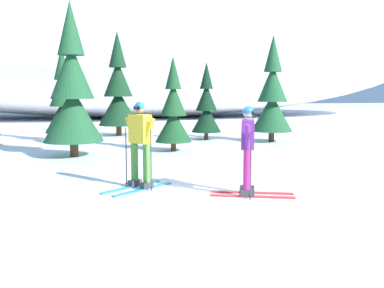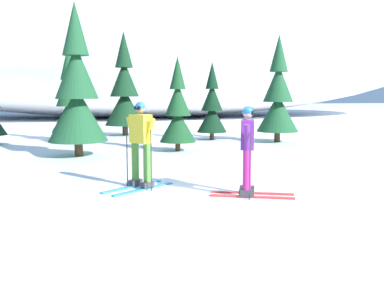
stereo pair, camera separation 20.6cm
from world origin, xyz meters
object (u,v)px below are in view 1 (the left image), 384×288
object	(u,v)px
skier_purple_jacket	(248,149)
pine_tree_far_right	(272,97)
pine_tree_center	(118,92)
pine_tree_right	(206,107)
pine_tree_center_left	(72,92)
pine_tree_left	(63,102)
skier_yellow_jacket	(140,143)
pine_tree_center_right	(173,112)

from	to	relation	value
skier_purple_jacket	pine_tree_far_right	size ratio (longest dim) A/B	0.41
pine_tree_center	pine_tree_right	bearing A→B (deg)	-35.84
skier_purple_jacket	pine_tree_center_left	xyz separation A→B (m)	(-3.50, 5.82, 1.06)
skier_purple_jacket	pine_tree_left	bearing A→B (deg)	112.39
pine_tree_far_right	pine_tree_center_left	bearing A→B (deg)	-161.71
pine_tree_left	pine_tree_far_right	world-z (taller)	pine_tree_far_right
pine_tree_center	pine_tree_far_right	distance (m)	6.90
skier_yellow_jacket	pine_tree_left	bearing A→B (deg)	103.62
pine_tree_center_left	skier_yellow_jacket	bearing A→B (deg)	-71.88
skier_purple_jacket	pine_tree_center_right	size ratio (longest dim) A/B	0.54
skier_purple_jacket	pine_tree_center	xyz separation A→B (m)	(-1.87, 12.03, 1.06)
pine_tree_center_left	pine_tree_right	xyz separation A→B (m)	(5.08, 3.72, -0.62)
pine_tree_left	pine_tree_far_right	distance (m)	8.19
pine_tree_center_left	pine_tree_center_right	size ratio (longest dim) A/B	1.49
skier_purple_jacket	pine_tree_center_right	world-z (taller)	pine_tree_center_right
skier_yellow_jacket	pine_tree_far_right	size ratio (longest dim) A/B	0.42
pine_tree_center	pine_tree_center_left	bearing A→B (deg)	-104.70
pine_tree_center_left	pine_tree_right	distance (m)	6.33
pine_tree_left	pine_tree_center_left	bearing A→B (deg)	-81.82
pine_tree_center_left	pine_tree_far_right	xyz separation A→B (m)	(7.42, 2.45, -0.20)
skier_purple_jacket	pine_tree_right	bearing A→B (deg)	80.63
pine_tree_center	pine_tree_right	distance (m)	4.30
pine_tree_center	pine_tree_right	xyz separation A→B (m)	(3.45, -2.49, -0.62)
pine_tree_center_right	pine_tree_far_right	size ratio (longest dim) A/B	0.75
pine_tree_center_left	pine_tree_center	bearing A→B (deg)	75.30
pine_tree_left	pine_tree_center	world-z (taller)	pine_tree_center
skier_yellow_jacket	pine_tree_right	distance (m)	9.20
pine_tree_left	pine_tree_center	size ratio (longest dim) A/B	0.80
pine_tree_left	pine_tree_right	world-z (taller)	pine_tree_left
pine_tree_right	pine_tree_far_right	distance (m)	2.69
pine_tree_center_right	pine_tree_right	xyz separation A→B (m)	(1.91, 3.14, 0.02)
skier_purple_jacket	pine_tree_right	xyz separation A→B (m)	(1.57, 9.54, 0.44)
skier_yellow_jacket	skier_purple_jacket	world-z (taller)	skier_yellow_jacket
pine_tree_center_right	pine_tree_far_right	xyz separation A→B (m)	(4.25, 1.87, 0.44)
skier_yellow_jacket	pine_tree_center_right	distance (m)	5.61
pine_tree_left	pine_tree_far_right	size ratio (longest dim) A/B	0.89
skier_yellow_jacket	pine_tree_center_left	bearing A→B (deg)	108.12
pine_tree_center_left	pine_tree_far_right	size ratio (longest dim) A/B	1.11
skier_purple_jacket	pine_tree_right	world-z (taller)	pine_tree_right
pine_tree_left	pine_tree_right	xyz separation A→B (m)	(5.67, -0.40, -0.22)
skier_purple_jacket	pine_tree_center	bearing A→B (deg)	98.85
pine_tree_far_right	pine_tree_left	bearing A→B (deg)	168.19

